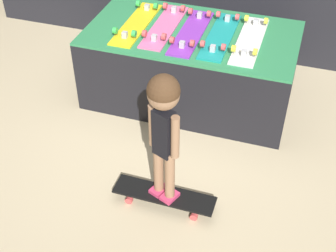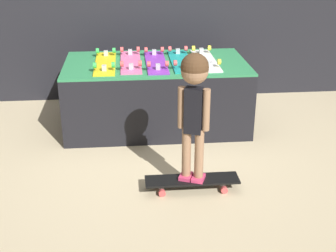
{
  "view_description": "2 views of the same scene",
  "coord_description": "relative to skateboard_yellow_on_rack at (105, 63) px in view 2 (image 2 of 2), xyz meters",
  "views": [
    {
      "loc": [
        0.88,
        -2.75,
        2.51
      ],
      "look_at": [
        0.07,
        -0.27,
        0.34
      ],
      "focal_mm": 50.0,
      "sensor_mm": 36.0,
      "label": 1
    },
    {
      "loc": [
        -0.28,
        -3.75,
        1.86
      ],
      "look_at": [
        0.04,
        -0.29,
        0.36
      ],
      "focal_mm": 50.0,
      "sensor_mm": 36.0,
      "label": 2
    }
  ],
  "objects": [
    {
      "name": "skateboard_teal_on_rack",
      "position": [
        0.72,
        0.01,
        0.0
      ],
      "size": [
        0.19,
        0.79,
        0.09
      ],
      "color": "teal",
      "rests_on": "display_rack"
    },
    {
      "name": "skateboard_on_floor",
      "position": [
        0.66,
        -1.26,
        -0.59
      ],
      "size": [
        0.71,
        0.18,
        0.09
      ],
      "color": "black",
      "rests_on": "ground_plane"
    },
    {
      "name": "skateboard_purple_on_rack",
      "position": [
        0.48,
        -0.0,
        0.0
      ],
      "size": [
        0.19,
        0.79,
        0.09
      ],
      "color": "purple",
      "rests_on": "display_rack"
    },
    {
      "name": "skateboard_pink_on_rack",
      "position": [
        0.24,
        0.03,
        0.0
      ],
      "size": [
        0.19,
        0.79,
        0.09
      ],
      "color": "pink",
      "rests_on": "display_rack"
    },
    {
      "name": "child",
      "position": [
        0.66,
        -1.26,
        0.11
      ],
      "size": [
        0.22,
        0.2,
        0.97
      ],
      "rotation": [
        0.0,
        0.0,
        -0.38
      ],
      "color": "#E03D6B",
      "rests_on": "skateboard_on_floor"
    },
    {
      "name": "skateboard_white_on_rack",
      "position": [
        0.96,
        0.02,
        0.0
      ],
      "size": [
        0.19,
        0.79,
        0.09
      ],
      "color": "white",
      "rests_on": "display_rack"
    },
    {
      "name": "ground_plane",
      "position": [
        0.48,
        -0.57,
        -0.66
      ],
      "size": [
        16.0,
        16.0,
        0.0
      ],
      "primitive_type": "plane",
      "color": "beige"
    },
    {
      "name": "skateboard_yellow_on_rack",
      "position": [
        0.0,
        0.0,
        0.0
      ],
      "size": [
        0.19,
        0.79,
        0.09
      ],
      "color": "yellow",
      "rests_on": "display_rack"
    },
    {
      "name": "display_rack",
      "position": [
        0.48,
        0.02,
        -0.34
      ],
      "size": [
        1.74,
        0.97,
        0.65
      ],
      "color": "black",
      "rests_on": "ground_plane"
    }
  ]
}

